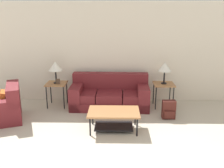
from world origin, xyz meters
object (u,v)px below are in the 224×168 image
Objects in this scene: table_lamp_right at (165,67)px; armchair at (0,108)px; side_table_left at (57,86)px; backpack at (169,110)px; couch at (110,95)px; coffee_table at (114,116)px; table_lamp_left at (55,67)px; side_table_right at (164,86)px.

armchair is at bearing -166.36° from table_lamp_right.
side_table_left is 1.44× the size of backpack.
side_table_left is 1.13× the size of table_lamp_right.
table_lamp_right reaches higher than couch.
coffee_table is 1.38m from backpack.
coffee_table is at bearing -42.39° from table_lamp_left.
table_lamp_right is at bearing 0.00° from table_lamp_left.
table_lamp_left is (1.07, 0.92, 0.75)m from armchair.
table_lamp_left is at bearing 179.19° from couch.
side_table_right is at bearing 0.00° from side_table_left.
coffee_table is 1.91× the size of table_lamp_right.
side_table_right is (1.24, 1.34, 0.24)m from coffee_table.
coffee_table is at bearing -132.71° from table_lamp_right.
armchair is 2.97× the size of backpack.
side_table_right is 1.13× the size of table_lamp_right.
side_table_left is 2.75m from table_lamp_right.
side_table_left is at bearing 40.54° from armchair.
armchair is at bearing -166.36° from side_table_right.
side_table_right is (3.78, 0.92, 0.26)m from armchair.
couch is at bearing 151.98° from backpack.
table_lamp_right reaches higher than side_table_right.
coffee_table is 1.69× the size of side_table_right.
armchair is 2.07× the size of side_table_left.
armchair is at bearing 170.53° from coffee_table.
table_lamp_left reaches higher than backpack.
side_table_left is (-1.47, 1.34, 0.24)m from coffee_table.
couch is 4.61× the size of backpack.
couch is 1.89× the size of coffee_table.
couch reaches higher than coffee_table.
table_lamp_left reaches higher than side_table_left.
side_table_right reaches higher than coffee_table.
side_table_left is at bearing 180.00° from table_lamp_right.
coffee_table is 1.91× the size of table_lamp_left.
coffee_table is 1.69× the size of side_table_left.
backpack is at bearing -15.27° from table_lamp_left.
coffee_table is at bearing -9.47° from armchair.
side_table_left is 1.00× the size of side_table_right.
table_lamp_left is at bearing 137.61° from coffee_table.
side_table_right is 0.49m from table_lamp_right.
coffee_table is 2.43× the size of backpack.
backpack is at bearing -28.02° from couch.
coffee_table is at bearing -154.11° from backpack.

